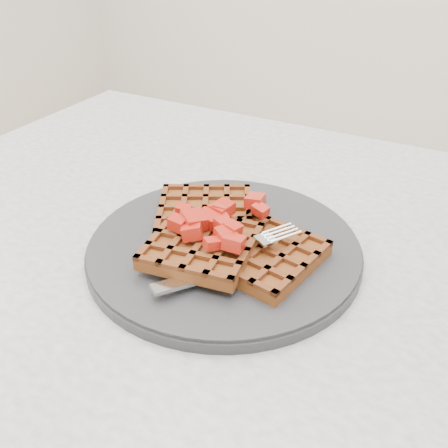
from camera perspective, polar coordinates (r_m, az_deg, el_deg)
table at (r=0.64m, az=8.15°, el=-12.97°), size 1.20×0.80×0.75m
plate at (r=0.57m, az=0.00°, el=-2.71°), size 0.31×0.31×0.02m
waffles at (r=0.56m, az=-0.17°, el=-1.29°), size 0.24×0.21×0.03m
strawberry_pile at (r=0.55m, az=0.00°, el=1.24°), size 0.15×0.15×0.02m
fork at (r=0.52m, az=1.73°, el=-4.51°), size 0.11×0.17×0.02m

